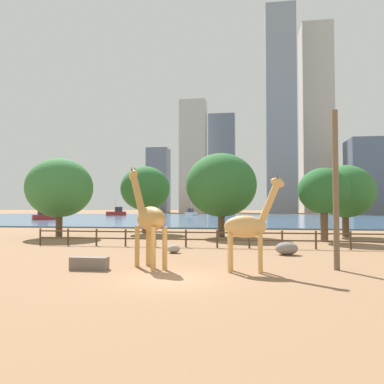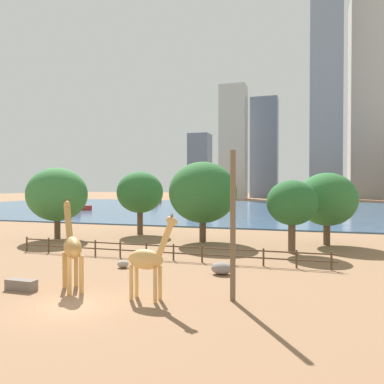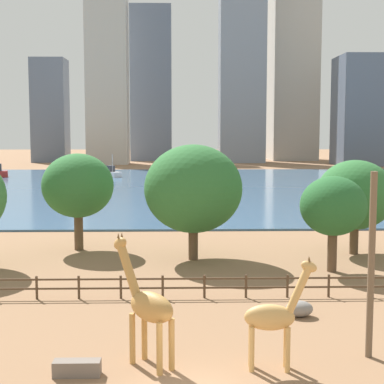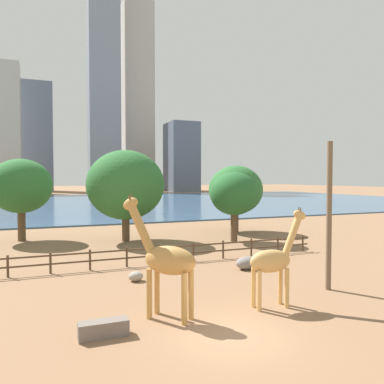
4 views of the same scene
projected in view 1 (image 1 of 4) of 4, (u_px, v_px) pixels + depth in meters
ground_plane at (235, 218)px, 94.76m from camera, size 400.00×400.00×0.00m
harbor_water at (234, 218)px, 91.79m from camera, size 180.00×86.00×0.20m
giraffe_tall at (249, 226)px, 17.32m from camera, size 2.87×0.92×4.51m
giraffe_companion at (149, 218)px, 18.54m from camera, size 2.89×2.93×5.16m
utility_pole at (336, 189)px, 17.95m from camera, size 0.28×0.28×7.69m
boulder_near_fence at (287, 248)px, 23.36m from camera, size 1.39×1.07×0.80m
boulder_by_pole at (174, 249)px, 24.28m from camera, size 0.83×0.73×0.54m
feeding_trough at (89, 263)px, 17.92m from camera, size 1.80×0.60×0.60m
enclosure_fence at (203, 237)px, 27.57m from camera, size 26.12×0.14×1.30m
tree_left_large at (221, 185)px, 37.44m from camera, size 7.06×7.06×8.35m
tree_center_broad at (345, 192)px, 37.29m from camera, size 5.81×5.81×7.15m
tree_right_tall at (145, 189)px, 42.45m from camera, size 5.56×5.56×7.57m
tree_left_small at (60, 188)px, 37.33m from camera, size 6.54×6.54×7.85m
tree_right_small at (324, 191)px, 32.26m from camera, size 4.37×4.37×6.36m
boat_ferry at (191, 213)px, 114.40m from camera, size 4.42×5.17×4.55m
boat_sailboat at (46, 216)px, 79.01m from camera, size 5.54×5.09×2.44m
boat_tug at (117, 212)px, 117.02m from camera, size 6.42×3.52×5.47m
skyline_tower_needle at (364, 177)px, 147.68m from camera, size 12.09×15.01×29.50m
skyline_block_central at (158, 181)px, 179.11m from camera, size 10.01×9.69×30.78m
skyline_tower_glass at (193, 157)px, 164.91m from camera, size 11.42×8.88×49.57m
skyline_block_left at (316, 119)px, 179.84m from camera, size 14.25×15.65×89.81m
skyline_block_right at (222, 164)px, 183.12m from camera, size 12.76×9.22×47.85m
skyline_tower_short at (281, 109)px, 168.84m from camera, size 13.26×10.98×93.69m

